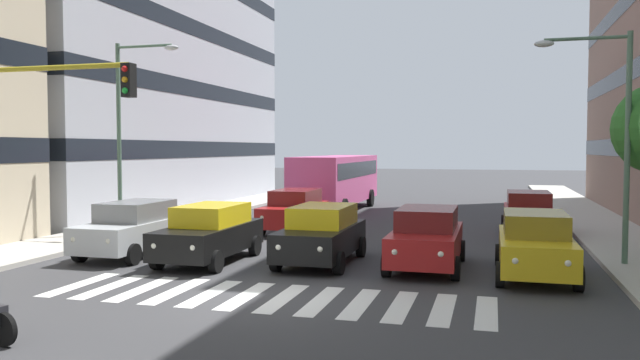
# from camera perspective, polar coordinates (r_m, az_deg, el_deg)

# --- Properties ---
(ground_plane) EXTENTS (180.00, 180.00, 0.00)m
(ground_plane) POSITION_cam_1_polar(r_m,az_deg,el_deg) (14.64, -5.11, -10.62)
(ground_plane) COLOR #38383A
(building_right_block_0) EXTENTS (11.68, 24.12, 23.57)m
(building_right_block_0) POSITION_cam_1_polar(r_m,az_deg,el_deg) (40.28, -18.39, 14.75)
(building_right_block_0) COLOR #ADB2BC
(building_right_block_0) RESTS_ON ground_plane
(crosswalk_markings) EXTENTS (10.35, 2.80, 0.01)m
(crosswalk_markings) POSITION_cam_1_polar(r_m,az_deg,el_deg) (14.64, -5.11, -10.61)
(crosswalk_markings) COLOR silver
(crosswalk_markings) RESTS_ON ground_plane
(car_0) EXTENTS (2.02, 4.44, 1.72)m
(car_0) POSITION_cam_1_polar(r_m,az_deg,el_deg) (17.54, 19.09, -5.56)
(car_0) COLOR gold
(car_0) RESTS_ON ground_plane
(car_1) EXTENTS (2.02, 4.44, 1.72)m
(car_1) POSITION_cam_1_polar(r_m,az_deg,el_deg) (18.07, 9.74, -5.20)
(car_1) COLOR maroon
(car_1) RESTS_ON ground_plane
(car_2) EXTENTS (2.02, 4.44, 1.72)m
(car_2) POSITION_cam_1_polar(r_m,az_deg,el_deg) (18.55, 0.15, -4.95)
(car_2) COLOR black
(car_2) RESTS_ON ground_plane
(car_3) EXTENTS (2.02, 4.44, 1.72)m
(car_3) POSITION_cam_1_polar(r_m,az_deg,el_deg) (19.08, -10.06, -4.77)
(car_3) COLOR black
(car_3) RESTS_ON ground_plane
(car_4) EXTENTS (2.02, 4.44, 1.72)m
(car_4) POSITION_cam_1_polar(r_m,az_deg,el_deg) (20.81, -16.66, -4.21)
(car_4) COLOR #B2B7BC
(car_4) RESTS_ON ground_plane
(car_row2_0) EXTENTS (2.02, 4.44, 1.72)m
(car_row2_0) POSITION_cam_1_polar(r_m,az_deg,el_deg) (25.63, -2.34, -2.77)
(car_row2_0) COLOR maroon
(car_row2_0) RESTS_ON ground_plane
(car_row2_1) EXTENTS (2.02, 4.44, 1.72)m
(car_row2_1) POSITION_cam_1_polar(r_m,az_deg,el_deg) (25.81, 18.55, -2.88)
(car_row2_1) COLOR maroon
(car_row2_1) RESTS_ON ground_plane
(bus_behind_traffic) EXTENTS (2.78, 10.50, 3.00)m
(bus_behind_traffic) POSITION_cam_1_polar(r_m,az_deg,el_deg) (33.92, 1.57, 0.27)
(bus_behind_traffic) COLOR #DB5193
(bus_behind_traffic) RESTS_ON ground_plane
(traffic_light_gantry) EXTENTS (5.01, 0.36, 5.50)m
(traffic_light_gantry) POSITION_cam_1_polar(r_m,az_deg,el_deg) (16.74, -26.72, 3.72)
(traffic_light_gantry) COLOR #AD991E
(traffic_light_gantry) RESTS_ON ground_plane
(street_lamp_left) EXTENTS (2.63, 0.28, 6.55)m
(street_lamp_left) POSITION_cam_1_polar(r_m,az_deg,el_deg) (19.51, 25.10, 4.84)
(street_lamp_left) COLOR #4C6B56
(street_lamp_left) RESTS_ON sidewalk_left
(street_lamp_right) EXTENTS (2.62, 0.28, 7.22)m
(street_lamp_right) POSITION_cam_1_polar(r_m,az_deg,el_deg) (24.69, -17.16, 5.36)
(street_lamp_right) COLOR #4C6B56
(street_lamp_right) RESTS_ON sidewalk_right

